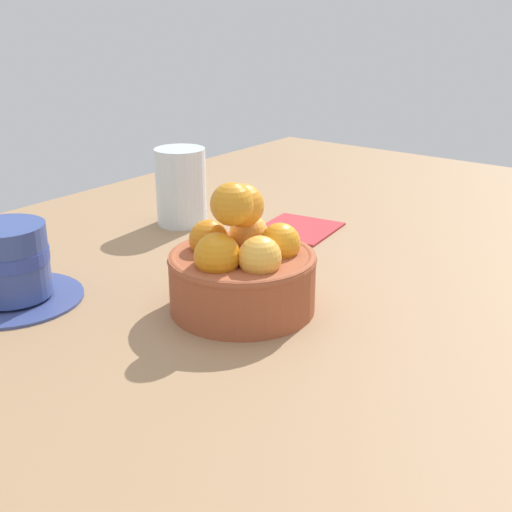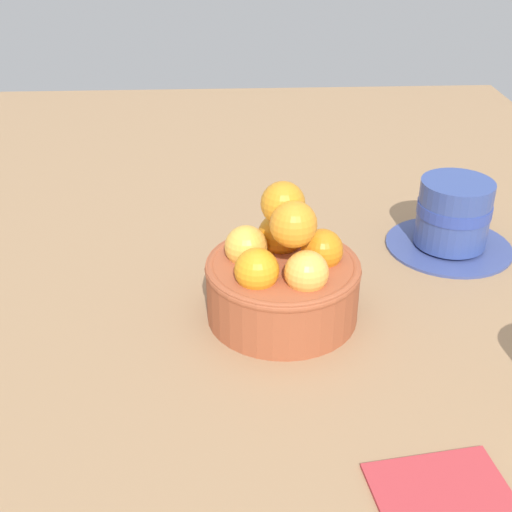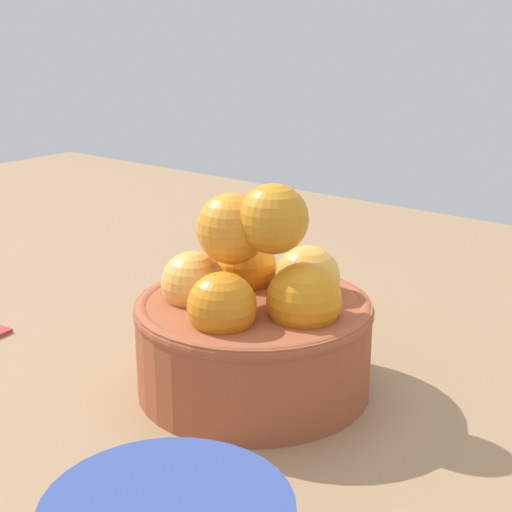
{
  "view_description": "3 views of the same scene",
  "coord_description": "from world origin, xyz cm",
  "views": [
    {
      "loc": [
        -47.13,
        -37.53,
        28.31
      ],
      "look_at": [
        0.43,
        -1.32,
        5.69
      ],
      "focal_mm": 47.65,
      "sensor_mm": 36.0,
      "label": 1
    },
    {
      "loc": [
        53.08,
        -5.04,
        36.89
      ],
      "look_at": [
        -0.1,
        -2.45,
        6.45
      ],
      "focal_mm": 47.91,
      "sensor_mm": 36.0,
      "label": 2
    },
    {
      "loc": [
        -26.93,
        33.7,
        22.1
      ],
      "look_at": [
        1.82,
        -2.52,
        7.53
      ],
      "focal_mm": 54.74,
      "sensor_mm": 36.0,
      "label": 3
    }
  ],
  "objects": [
    {
      "name": "ground_plane",
      "position": [
        0.0,
        0.0,
        -1.62
      ],
      "size": [
        152.17,
        93.92,
        3.25
      ],
      "primitive_type": "cube",
      "color": "#997551"
    },
    {
      "name": "terracotta_bowl",
      "position": [
        -0.05,
        0.02,
        4.38
      ],
      "size": [
        14.26,
        14.26,
        12.98
      ],
      "color": "#9E4C2D",
      "rests_on": "ground_plane"
    }
  ]
}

